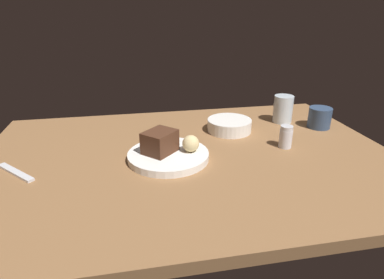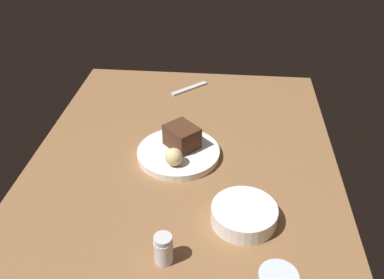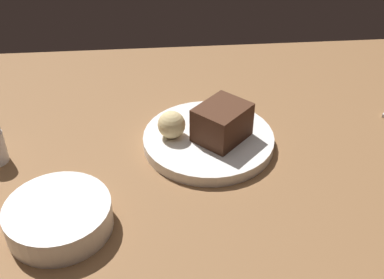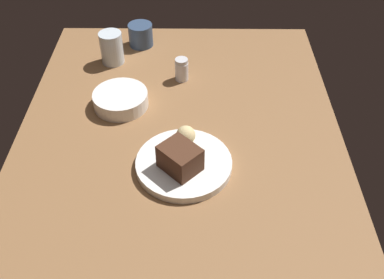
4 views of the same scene
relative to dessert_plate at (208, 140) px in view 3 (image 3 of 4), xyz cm
name	(u,v)px [view 3 (image 3 of 4)]	position (x,y,z in cm)	size (l,w,h in cm)	color
dining_table	(173,158)	(6.40, 1.47, -2.50)	(120.00, 84.00, 3.00)	brown
dessert_plate	(208,140)	(0.00, 0.00, 0.00)	(22.94, 22.94, 2.00)	white
chocolate_cake_slice	(222,122)	(-2.16, 0.78, 4.12)	(7.17, 8.73, 6.23)	#472819
bread_roll	(171,125)	(6.41, -0.36, 3.40)	(4.79, 4.79, 4.79)	#DBC184
side_bowl	(59,217)	(23.38, 17.93, 1.08)	(15.06, 15.06, 4.16)	white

